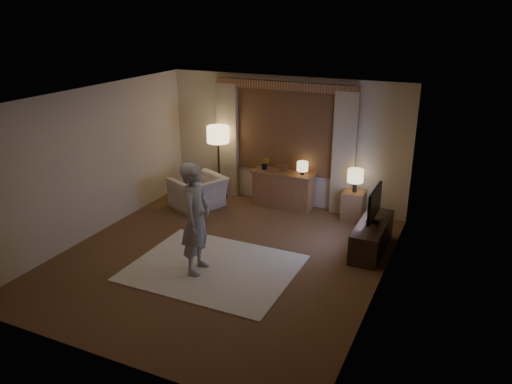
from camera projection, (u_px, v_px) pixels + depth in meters
The scene contains 13 objects.
room at pixel (234, 171), 8.09m from camera, with size 5.04×5.54×2.64m.
rug at pixel (213, 268), 7.79m from camera, with size 2.50×2.00×0.02m, color beige.
sideboard at pixel (283, 190), 10.11m from camera, with size 1.20×0.40×0.70m, color brown.
picture_frame at pixel (283, 169), 9.95m from camera, with size 0.16×0.02×0.20m, color brown.
plant at pixel (265, 164), 10.09m from camera, with size 0.17×0.13×0.30m, color #999999.
table_lamp_sideboard at pixel (302, 167), 9.76m from camera, with size 0.22×0.22×0.30m.
floor_lamp at pixel (218, 138), 10.19m from camera, with size 0.46×0.46×1.57m.
armchair at pixel (198, 193), 10.07m from camera, with size 0.98×0.86×0.64m, color beige.
side_table at pixel (353, 205), 9.52m from camera, with size 0.40×0.40×0.56m, color brown.
table_lamp_side at pixel (355, 176), 9.31m from camera, with size 0.30×0.30×0.44m.
tv_stand at pixel (372, 236), 8.30m from camera, with size 0.45×1.40×0.50m, color black.
tv at pixel (374, 204), 8.10m from camera, with size 0.20×0.83×0.60m.
person at pixel (196, 218), 7.41m from camera, with size 0.63×0.41×1.73m, color gray.
Camera 1 is at (3.54, -6.35, 3.83)m, focal length 35.00 mm.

